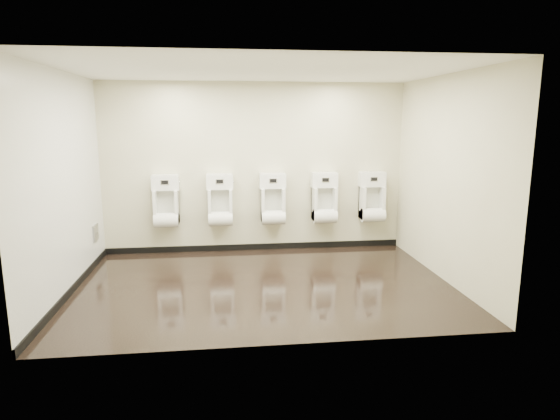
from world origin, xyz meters
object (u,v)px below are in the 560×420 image
Objects in this scene: access_panel at (96,233)px; urinal_2 at (273,203)px; urinal_1 at (220,204)px; urinal_4 at (372,201)px; urinal_3 at (324,202)px; urinal_0 at (166,205)px.

access_panel is 0.30× the size of urinal_2.
urinal_4 is (2.57, 0.00, 0.00)m from urinal_1.
urinal_1 is at bearing 180.00° from urinal_3.
urinal_0 is at bearing 180.00° from urinal_2.
urinal_4 is at bearing 0.00° from urinal_3.
urinal_0 reaches higher than access_panel.
access_panel is at bearing -173.69° from urinal_3.
urinal_0 and urinal_1 have the same top height.
access_panel is 3.68m from urinal_3.
urinal_0 is 0.87m from urinal_1.
urinal_3 is at bearing 0.00° from urinal_0.
urinal_3 is 0.83m from urinal_4.
access_panel is 2.81m from urinal_2.
urinal_3 is 1.00× the size of urinal_4.
urinal_4 is at bearing 0.00° from urinal_1.
urinal_0 is 1.00× the size of urinal_2.
urinal_2 is 1.71m from urinal_4.
urinal_3 reaches higher than access_panel.
urinal_0 is at bearing 21.41° from access_panel.
urinal_0 is 1.00× the size of urinal_1.
urinal_1 is 1.00× the size of urinal_2.
urinal_1 and urinal_4 have the same top height.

